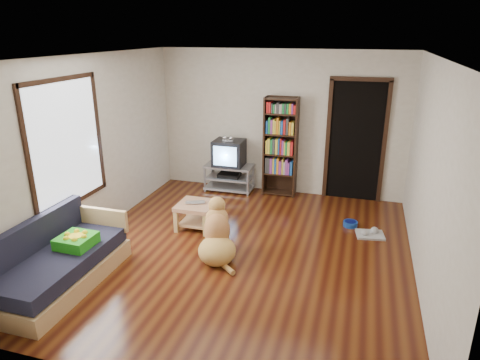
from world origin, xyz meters
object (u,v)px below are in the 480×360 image
(laptop, at_px, (195,204))
(tv_stand, at_px, (229,177))
(dog_bowl, at_px, (350,224))
(coffee_table, at_px, (196,211))
(grey_rag, at_px, (370,235))
(bookshelf, at_px, (281,142))
(sofa, at_px, (58,265))
(crt_tv, at_px, (229,152))
(dog, at_px, (217,236))
(green_cushion, at_px, (76,241))

(laptop, height_order, tv_stand, tv_stand)
(dog_bowl, height_order, coffee_table, coffee_table)
(grey_rag, distance_m, coffee_table, 2.64)
(bookshelf, height_order, sofa, bookshelf)
(crt_tv, height_order, sofa, crt_tv)
(coffee_table, bearing_deg, sofa, -117.26)
(dog, bearing_deg, laptop, 130.00)
(grey_rag, bearing_deg, laptop, -169.14)
(grey_rag, height_order, bookshelf, bookshelf)
(green_cushion, bearing_deg, crt_tv, 77.28)
(grey_rag, bearing_deg, dog_bowl, 140.19)
(green_cushion, height_order, crt_tv, crt_tv)
(grey_rag, xyz_separation_m, coffee_table, (-2.59, -0.47, 0.27))
(laptop, bearing_deg, dog, -69.71)
(laptop, distance_m, dog_bowl, 2.43)
(green_cushion, relative_size, coffee_table, 0.73)
(laptop, xyz_separation_m, crt_tv, (-0.02, 1.76, 0.33))
(green_cushion, relative_size, tv_stand, 0.45)
(dog_bowl, height_order, dog, dog)
(green_cushion, xyz_separation_m, tv_stand, (0.85, 3.42, -0.22))
(green_cushion, bearing_deg, dog, 34.30)
(laptop, bearing_deg, coffee_table, 70.29)
(dog_bowl, xyz_separation_m, grey_rag, (0.30, -0.25, -0.03))
(dog_bowl, bearing_deg, sofa, -141.19)
(dog_bowl, xyz_separation_m, bookshelf, (-1.35, 1.09, 0.96))
(laptop, xyz_separation_m, coffee_table, (-0.00, 0.03, -0.13))
(dog, bearing_deg, coffee_table, 128.84)
(crt_tv, bearing_deg, tv_stand, -90.00)
(sofa, distance_m, dog, 1.98)
(laptop, xyz_separation_m, dog, (0.60, -0.72, -0.12))
(tv_stand, height_order, coffee_table, tv_stand)
(laptop, height_order, dog_bowl, laptop)
(coffee_table, xyz_separation_m, dog, (0.60, -0.75, 0.01))
(tv_stand, height_order, sofa, sofa)
(green_cushion, bearing_deg, tv_stand, 77.20)
(tv_stand, bearing_deg, grey_rag, -25.58)
(green_cushion, xyz_separation_m, coffee_table, (0.87, 1.70, -0.21))
(laptop, bearing_deg, bookshelf, 43.30)
(sofa, xyz_separation_m, coffee_table, (0.99, 1.92, 0.02))
(dog_bowl, relative_size, crt_tv, 0.38)
(laptop, relative_size, tv_stand, 0.33)
(dog_bowl, height_order, tv_stand, tv_stand)
(bookshelf, distance_m, dog, 2.67)
(dog, bearing_deg, green_cushion, -146.88)
(crt_tv, relative_size, sofa, 0.32)
(grey_rag, distance_m, bookshelf, 2.34)
(grey_rag, xyz_separation_m, bookshelf, (-1.65, 1.34, 0.99))
(dog_bowl, xyz_separation_m, coffee_table, (-2.29, -0.72, 0.24))
(tv_stand, bearing_deg, green_cushion, -103.97)
(tv_stand, bearing_deg, bookshelf, 5.63)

